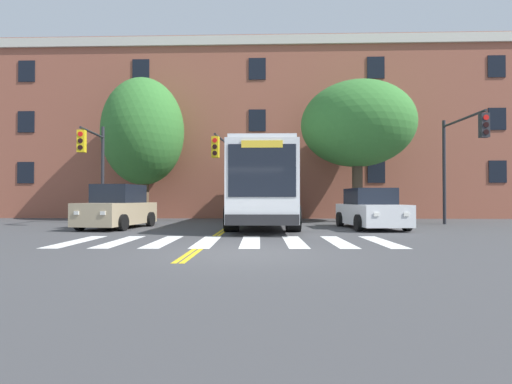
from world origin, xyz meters
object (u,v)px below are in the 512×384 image
(traffic_light_near_corner, at_px, (460,149))
(car_white_far_lane, at_px, (371,210))
(city_bus, at_px, (263,186))
(traffic_light_far_corner, at_px, (94,158))
(street_tree_curbside_small, at_px, (143,132))
(traffic_light_overhead, at_px, (222,162))
(street_tree_curbside_large, at_px, (357,125))
(car_black_behind_bus, at_px, (266,205))
(car_tan_near_lane, at_px, (118,209))

(traffic_light_near_corner, bearing_deg, car_white_far_lane, -161.73)
(car_white_far_lane, bearing_deg, city_bus, 157.30)
(traffic_light_far_corner, bearing_deg, street_tree_curbside_small, 77.90)
(traffic_light_overhead, distance_m, street_tree_curbside_large, 7.80)
(city_bus, relative_size, car_black_behind_bus, 2.80)
(traffic_light_far_corner, distance_m, traffic_light_overhead, 6.25)
(car_tan_near_lane, distance_m, street_tree_curbside_large, 13.27)
(car_tan_near_lane, bearing_deg, car_white_far_lane, 0.72)
(traffic_light_near_corner, distance_m, street_tree_curbside_large, 5.55)
(car_white_far_lane, height_order, traffic_light_overhead, traffic_light_overhead)
(car_tan_near_lane, height_order, traffic_light_near_corner, traffic_light_near_corner)
(car_tan_near_lane, distance_m, car_black_behind_bus, 13.21)
(car_black_behind_bus, bearing_deg, traffic_light_far_corner, -131.47)
(city_bus, relative_size, street_tree_curbside_small, 1.40)
(car_white_far_lane, bearing_deg, car_tan_near_lane, -179.28)
(car_white_far_lane, distance_m, street_tree_curbside_large, 6.77)
(traffic_light_overhead, xyz_separation_m, street_tree_curbside_large, (7.28, 1.74, 2.20))
(city_bus, xyz_separation_m, car_black_behind_bus, (0.10, 9.53, -1.05))
(car_white_far_lane, relative_size, traffic_light_far_corner, 0.91)
(car_black_behind_bus, xyz_separation_m, traffic_light_overhead, (-2.21, -8.23, 2.34))
(street_tree_curbside_large, bearing_deg, traffic_light_far_corner, -167.61)
(car_black_behind_bus, bearing_deg, car_tan_near_lane, -118.60)
(traffic_light_overhead, bearing_deg, car_tan_near_lane, -140.67)
(city_bus, distance_m, car_black_behind_bus, 9.58)
(car_white_far_lane, xyz_separation_m, car_black_behind_bus, (-4.52, 11.46, 0.04))
(car_black_behind_bus, relative_size, traffic_light_near_corner, 0.82)
(city_bus, bearing_deg, street_tree_curbside_large, 30.38)
(car_white_far_lane, height_order, traffic_light_near_corner, traffic_light_near_corner)
(traffic_light_near_corner, xyz_separation_m, street_tree_curbside_large, (-3.93, 3.49, 1.78))
(traffic_light_overhead, bearing_deg, city_bus, -31.56)
(street_tree_curbside_small, bearing_deg, car_white_far_lane, -28.82)
(car_white_far_lane, distance_m, car_black_behind_bus, 12.32)
(traffic_light_far_corner, bearing_deg, car_black_behind_bus, 48.53)
(traffic_light_overhead, height_order, street_tree_curbside_small, street_tree_curbside_small)
(traffic_light_far_corner, distance_m, street_tree_curbside_small, 5.04)
(traffic_light_near_corner, distance_m, street_tree_curbside_small, 17.22)
(traffic_light_near_corner, height_order, street_tree_curbside_small, street_tree_curbside_small)
(car_white_far_lane, xyz_separation_m, traffic_light_near_corner, (4.48, 1.48, 2.79))
(traffic_light_overhead, distance_m, street_tree_curbside_small, 6.49)
(city_bus, distance_m, traffic_light_far_corner, 8.36)
(traffic_light_near_corner, distance_m, traffic_light_overhead, 11.36)
(car_tan_near_lane, bearing_deg, traffic_light_near_corner, 6.02)
(street_tree_curbside_large, bearing_deg, traffic_light_near_corner, -41.58)
(car_white_far_lane, bearing_deg, car_black_behind_bus, 111.54)
(street_tree_curbside_large, bearing_deg, street_tree_curbside_small, 172.77)
(traffic_light_near_corner, bearing_deg, street_tree_curbside_large, 138.42)
(city_bus, distance_m, car_tan_near_lane, 6.64)
(car_white_far_lane, relative_size, traffic_light_near_corner, 0.88)
(car_black_behind_bus, relative_size, traffic_light_overhead, 0.92)
(car_white_far_lane, distance_m, traffic_light_overhead, 7.84)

